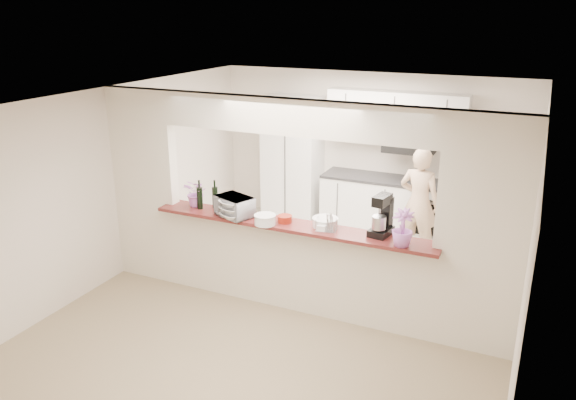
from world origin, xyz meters
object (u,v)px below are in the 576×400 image
Objects in this scene: toaster_oven at (234,206)px; person at (419,203)px; refrigerator at (500,199)px; stand_mixer at (382,217)px.

person is (1.72, 2.22, -0.41)m from toaster_oven.
stand_mixer is (-1.02, -2.58, 0.44)m from refrigerator.
refrigerator reaches higher than person.
refrigerator reaches higher than stand_mixer.
toaster_oven is at bearing 60.63° from person.
refrigerator is 2.81m from stand_mixer.
toaster_oven is (-2.75, -2.75, 0.36)m from refrigerator.
refrigerator is 1.16m from person.
refrigerator is at bearing -144.40° from person.
person reaches higher than toaster_oven.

